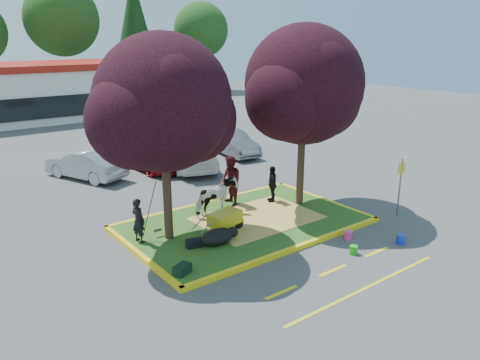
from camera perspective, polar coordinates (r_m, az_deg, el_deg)
ground at (r=16.77m, az=0.52°, el=-5.57°), size 90.00×90.00×0.00m
median_island at (r=16.74m, az=0.52°, el=-5.34°), size 8.00×5.00×0.15m
curb_near at (r=14.96m, az=6.63°, el=-8.32°), size 8.30×0.16×0.15m
curb_far at (r=18.71m, az=-4.31°, el=-2.90°), size 8.30×0.16×0.15m
curb_left at (r=14.83m, az=-12.22°, el=-8.87°), size 0.16×5.30×0.15m
curb_right at (r=19.34m, az=10.15°, el=-2.45°), size 0.16×5.30×0.15m
straw_bedding at (r=17.06m, az=2.12°, el=-4.62°), size 4.20×3.00×0.01m
tree_purple_left at (r=14.43m, az=-9.25°, el=8.48°), size 5.06×4.20×6.51m
tree_purple_right at (r=17.64m, az=7.87°, el=10.76°), size 5.30×4.40×6.82m
fire_lane_stripe_a at (r=12.74m, az=5.06°, el=-13.50°), size 1.10×0.12×0.01m
fire_lane_stripe_b at (r=14.00m, az=11.26°, el=-10.77°), size 1.10×0.12×0.01m
fire_lane_stripe_c at (r=15.42m, az=16.30°, el=-8.42°), size 1.10×0.12×0.01m
fire_lane_long at (r=13.35m, az=15.17°, el=-12.54°), size 6.00×0.10×0.01m
retail_building at (r=42.03m, az=-21.47°, el=10.25°), size 20.40×8.40×4.40m
treeline at (r=50.99m, az=-26.23°, el=16.93°), size 46.58×7.80×14.63m
cow at (r=17.08m, az=-2.93°, el=-2.12°), size 1.72×0.91×1.39m
calf at (r=14.90m, az=-2.76°, el=-6.94°), size 1.23×0.77×0.51m
handler at (r=15.25m, az=-12.29°, el=-4.82°), size 0.47×0.60×1.45m
visitor_a at (r=18.05m, az=-1.17°, el=-0.12°), size 0.89×1.06×1.94m
visitor_b at (r=18.51m, az=3.94°, el=-0.47°), size 0.71×0.93×1.47m
wheelbarrow at (r=15.65m, az=-1.81°, el=-4.69°), size 1.96×0.87×0.74m
gear_bag_dark at (r=14.82m, az=-5.58°, el=-7.67°), size 0.56×0.38×0.26m
gear_bag_green at (r=13.30m, az=-7.05°, el=-10.76°), size 0.59×0.49×0.27m
sign_post at (r=18.22m, az=18.96°, el=-0.18°), size 0.31×0.09×2.21m
bucket_green at (r=15.06m, az=13.67°, el=-8.28°), size 0.33×0.33×0.28m
bucket_pink at (r=16.06m, az=13.08°, el=-6.55°), size 0.33×0.33×0.29m
bucket_blue at (r=16.20m, az=19.02°, el=-6.83°), size 0.36×0.36×0.31m
car_silver at (r=23.23m, az=-18.31°, el=1.87°), size 2.98×4.45×1.39m
car_red at (r=24.51m, az=-10.63°, el=3.40°), size 3.09×5.75×1.53m
car_white at (r=23.96m, az=-6.00°, el=3.26°), size 3.86×5.63×1.51m
car_grey at (r=26.54m, az=-0.96°, el=4.56°), size 1.91×4.29×1.37m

